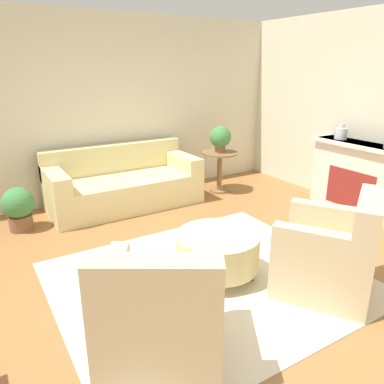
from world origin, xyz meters
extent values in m
plane|color=#996638|center=(0.00, 0.00, 0.00)|extent=(16.00, 16.00, 0.00)
cube|color=beige|center=(0.00, 3.04, 1.40)|extent=(9.95, 0.12, 2.80)
cube|color=beige|center=(0.00, 0.00, 0.01)|extent=(2.88, 2.50, 0.01)
cube|color=beige|center=(0.10, 2.42, 0.23)|extent=(2.22, 0.99, 0.45)
cube|color=beige|center=(0.10, 2.81, 0.67)|extent=(2.22, 0.20, 0.43)
cube|color=beige|center=(-0.90, 2.40, 0.57)|extent=(0.24, 0.95, 0.24)
cube|color=beige|center=(1.09, 2.40, 0.57)|extent=(0.24, 0.95, 0.24)
cube|color=olive|center=(0.10, 1.95, 0.03)|extent=(2.00, 0.05, 0.06)
cube|color=#C6B289|center=(-0.86, -0.68, 0.22)|extent=(1.13, 1.14, 0.42)
cube|color=#C6B289|center=(-1.02, -0.95, 0.71)|extent=(0.80, 0.60, 0.54)
cube|color=#C6B289|center=(-0.56, -0.84, 0.58)|extent=(0.53, 0.75, 0.30)
cube|color=#C6B289|center=(-1.14, -0.48, 0.58)|extent=(0.53, 0.75, 0.30)
cube|color=olive|center=(-0.66, -0.35, 0.04)|extent=(0.65, 0.43, 0.06)
cube|color=#C6B289|center=(0.86, -0.68, 0.22)|extent=(1.13, 1.14, 0.42)
cube|color=#C6B289|center=(1.02, -0.95, 0.71)|extent=(0.80, 0.60, 0.54)
cube|color=#C6B289|center=(1.14, -0.48, 0.58)|extent=(0.53, 0.75, 0.30)
cube|color=#C6B289|center=(0.56, -0.84, 0.58)|extent=(0.53, 0.75, 0.30)
cube|color=olive|center=(0.66, -0.35, 0.04)|extent=(0.65, 0.43, 0.06)
cylinder|color=beige|center=(0.12, 0.02, 0.30)|extent=(0.83, 0.83, 0.34)
cylinder|color=olive|center=(-0.13, -0.23, 0.07)|extent=(0.05, 0.05, 0.12)
cylinder|color=olive|center=(0.37, -0.23, 0.07)|extent=(0.05, 0.05, 0.12)
cylinder|color=olive|center=(-0.13, 0.27, 0.07)|extent=(0.05, 0.05, 0.12)
cylinder|color=olive|center=(0.37, 0.27, 0.07)|extent=(0.05, 0.05, 0.12)
cylinder|color=olive|center=(1.72, 2.24, 0.67)|extent=(0.60, 0.60, 0.03)
cylinder|color=olive|center=(1.72, 2.24, 0.33)|extent=(0.08, 0.08, 0.65)
cylinder|color=olive|center=(1.72, 2.24, 0.01)|extent=(0.33, 0.33, 0.03)
cube|color=silver|center=(2.93, 0.47, 0.50)|extent=(0.36, 1.40, 1.00)
cube|color=maroon|center=(2.76, 0.47, 0.36)|extent=(0.02, 0.77, 0.55)
cube|color=silver|center=(2.91, 0.47, 0.98)|extent=(0.44, 1.50, 0.05)
cylinder|color=silver|center=(2.91, 0.85, 1.08)|extent=(0.18, 0.18, 0.16)
cylinder|color=silver|center=(2.91, 0.85, 1.20)|extent=(0.08, 0.08, 0.06)
cylinder|color=brown|center=(1.72, 2.24, 0.73)|extent=(0.17, 0.17, 0.11)
sphere|color=#3D7F42|center=(1.72, 2.24, 0.94)|extent=(0.35, 0.35, 0.35)
cylinder|color=brown|center=(-1.40, 2.29, 0.10)|extent=(0.29, 0.29, 0.20)
sphere|color=#3D7F42|center=(-1.40, 2.29, 0.37)|extent=(0.40, 0.40, 0.40)
camera|label=1|loc=(-1.83, -2.70, 2.04)|focal=35.00mm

